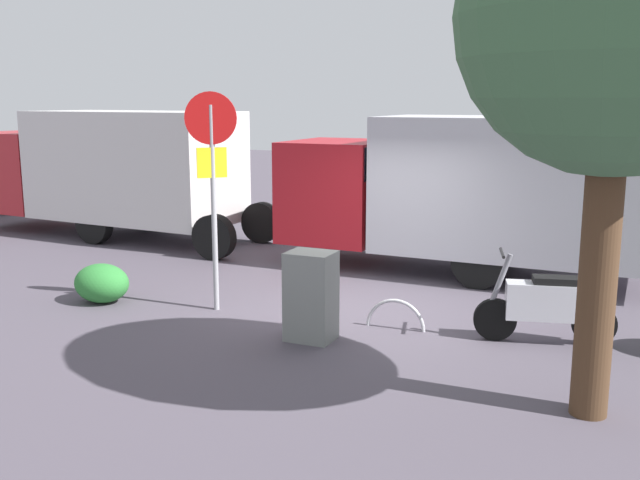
{
  "coord_description": "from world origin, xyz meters",
  "views": [
    {
      "loc": [
        -3.82,
        9.8,
        3.13
      ],
      "look_at": [
        0.92,
        -0.48,
        0.92
      ],
      "focal_mm": 40.51,
      "sensor_mm": 36.0,
      "label": 1
    }
  ],
  "objects_px": {
    "box_truck_far": "(103,166)",
    "bike_rack_hoop": "(395,328)",
    "street_tree": "(618,19)",
    "utility_cabinet": "(311,296)",
    "stop_sign": "(212,167)",
    "motorcycle": "(548,304)",
    "box_truck_near": "(462,187)"
  },
  "relations": [
    {
      "from": "box_truck_far",
      "to": "motorcycle",
      "type": "distance_m",
      "value": 11.17
    },
    {
      "from": "box_truck_far",
      "to": "utility_cabinet",
      "type": "xyz_separation_m",
      "value": [
        -7.65,
        4.83,
        -1.01
      ]
    },
    {
      "from": "street_tree",
      "to": "utility_cabinet",
      "type": "relative_size",
      "value": 4.54
    },
    {
      "from": "box_truck_far",
      "to": "bike_rack_hoop",
      "type": "distance_m",
      "value": 9.51
    },
    {
      "from": "street_tree",
      "to": "motorcycle",
      "type": "bearing_deg",
      "value": -71.65
    },
    {
      "from": "box_truck_near",
      "to": "motorcycle",
      "type": "relative_size",
      "value": 4.79
    },
    {
      "from": "stop_sign",
      "to": "bike_rack_hoop",
      "type": "xyz_separation_m",
      "value": [
        -2.77,
        -0.26,
        -2.17
      ]
    },
    {
      "from": "box_truck_far",
      "to": "stop_sign",
      "type": "bearing_deg",
      "value": 146.51
    },
    {
      "from": "bike_rack_hoop",
      "to": "street_tree",
      "type": "bearing_deg",
      "value": 145.74
    },
    {
      "from": "street_tree",
      "to": "utility_cabinet",
      "type": "distance_m",
      "value": 4.9
    },
    {
      "from": "utility_cabinet",
      "to": "stop_sign",
      "type": "bearing_deg",
      "value": -18.64
    },
    {
      "from": "box_truck_near",
      "to": "motorcycle",
      "type": "bearing_deg",
      "value": 120.88
    },
    {
      "from": "box_truck_near",
      "to": "stop_sign",
      "type": "distance_m",
      "value": 4.8
    },
    {
      "from": "stop_sign",
      "to": "street_tree",
      "type": "distance_m",
      "value": 5.91
    },
    {
      "from": "box_truck_near",
      "to": "box_truck_far",
      "type": "xyz_separation_m",
      "value": [
        8.5,
        -0.3,
        0.01
      ]
    },
    {
      "from": "bike_rack_hoop",
      "to": "utility_cabinet",
      "type": "bearing_deg",
      "value": 46.16
    },
    {
      "from": "motorcycle",
      "to": "bike_rack_hoop",
      "type": "relative_size",
      "value": 2.09
    },
    {
      "from": "motorcycle",
      "to": "stop_sign",
      "type": "bearing_deg",
      "value": -8.6
    },
    {
      "from": "box_truck_near",
      "to": "motorcycle",
      "type": "height_order",
      "value": "box_truck_near"
    },
    {
      "from": "stop_sign",
      "to": "street_tree",
      "type": "xyz_separation_m",
      "value": [
        -5.44,
        1.56,
        1.69
      ]
    },
    {
      "from": "box_truck_far",
      "to": "motorcycle",
      "type": "height_order",
      "value": "box_truck_far"
    },
    {
      "from": "motorcycle",
      "to": "utility_cabinet",
      "type": "xyz_separation_m",
      "value": [
        2.85,
        1.17,
        0.07
      ]
    },
    {
      "from": "stop_sign",
      "to": "street_tree",
      "type": "bearing_deg",
      "value": 164.01
    },
    {
      "from": "motorcycle",
      "to": "stop_sign",
      "type": "xyz_separation_m",
      "value": [
        4.75,
        0.52,
        1.65
      ]
    },
    {
      "from": "box_truck_near",
      "to": "street_tree",
      "type": "height_order",
      "value": "street_tree"
    },
    {
      "from": "stop_sign",
      "to": "street_tree",
      "type": "height_order",
      "value": "street_tree"
    },
    {
      "from": "motorcycle",
      "to": "street_tree",
      "type": "relative_size",
      "value": 0.33
    },
    {
      "from": "bike_rack_hoop",
      "to": "stop_sign",
      "type": "bearing_deg",
      "value": 5.44
    },
    {
      "from": "street_tree",
      "to": "bike_rack_hoop",
      "type": "distance_m",
      "value": 5.03
    },
    {
      "from": "utility_cabinet",
      "to": "box_truck_far",
      "type": "bearing_deg",
      "value": -32.3
    },
    {
      "from": "box_truck_far",
      "to": "bike_rack_hoop",
      "type": "height_order",
      "value": "box_truck_far"
    },
    {
      "from": "motorcycle",
      "to": "street_tree",
      "type": "bearing_deg",
      "value": 93.45
    }
  ]
}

